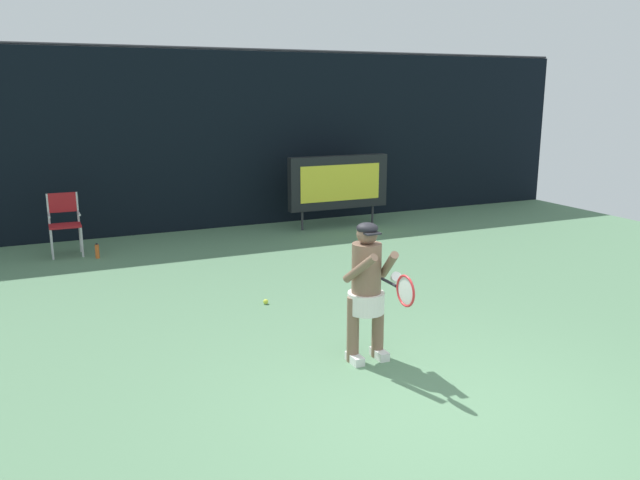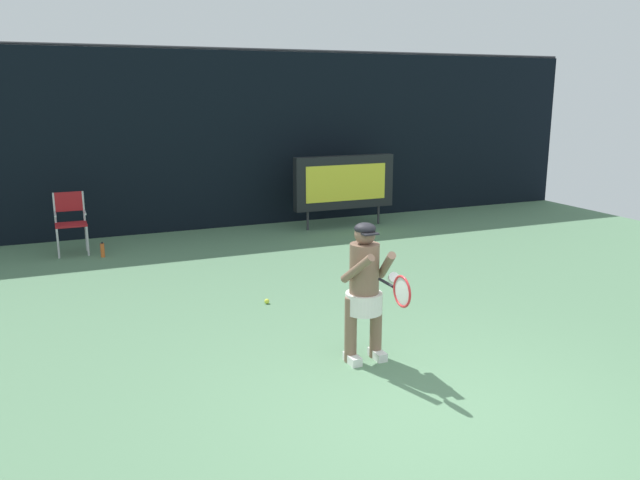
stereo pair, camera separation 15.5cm
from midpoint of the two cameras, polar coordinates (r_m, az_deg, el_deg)
name	(u,v)px [view 2 (the right image)]	position (r m, az deg, el deg)	size (l,w,h in m)	color
ground	(442,421)	(5.87, 11.64, -15.67)	(18.00, 22.00, 0.03)	#547D5A
backdrop_screen	(204,141)	(13.24, -10.07, 8.74)	(18.00, 0.12, 3.66)	black
scoreboard	(344,182)	(13.28, 2.53, 5.19)	(2.20, 0.21, 1.50)	black
umpire_chair	(70,219)	(11.88, -21.15, 1.75)	(0.52, 0.44, 1.08)	#B7B7BC
water_bottle	(103,250)	(11.55, -18.58, -0.87)	(0.07, 0.07, 0.27)	#D75F26
tennis_player	(365,286)	(6.65, 4.70, -4.17)	(0.53, 0.60, 1.49)	white
tennis_racket	(401,291)	(6.09, 7.99, -4.54)	(0.03, 0.60, 0.31)	black
tennis_ball_loose	(267,301)	(8.62, -4.28, -5.51)	(0.07, 0.07, 0.07)	#CCDB3D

